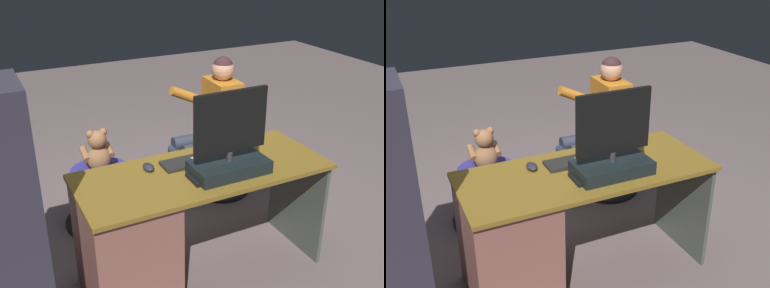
# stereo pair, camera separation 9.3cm
# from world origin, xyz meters

# --- Properties ---
(ground_plane) EXTENTS (10.00, 10.00, 0.00)m
(ground_plane) POSITION_xyz_m (0.00, 0.00, 0.00)
(ground_plane) COLOR #6E5E5F
(desk) EXTENTS (1.46, 0.60, 0.72)m
(desk) POSITION_xyz_m (0.38, 0.42, 0.39)
(desk) COLOR brown
(desk) RESTS_ON ground_plane
(monitor) EXTENTS (0.44, 0.23, 0.48)m
(monitor) POSITION_xyz_m (-0.11, 0.52, 0.86)
(monitor) COLOR black
(monitor) RESTS_ON desk
(keyboard) EXTENTS (0.42, 0.14, 0.02)m
(keyboard) POSITION_xyz_m (-0.01, 0.31, 0.73)
(keyboard) COLOR #242522
(keyboard) RESTS_ON desk
(computer_mouse) EXTENTS (0.06, 0.10, 0.04)m
(computer_mouse) POSITION_xyz_m (0.28, 0.28, 0.74)
(computer_mouse) COLOR #262732
(computer_mouse) RESTS_ON desk
(cup) EXTENTS (0.08, 0.08, 0.09)m
(cup) POSITION_xyz_m (-0.37, 0.26, 0.77)
(cup) COLOR yellow
(cup) RESTS_ON desk
(tv_remote) EXTENTS (0.05, 0.15, 0.02)m
(tv_remote) POSITION_xyz_m (0.11, 0.52, 0.73)
(tv_remote) COLOR black
(tv_remote) RESTS_ON desk
(notebook_binder) EXTENTS (0.23, 0.31, 0.02)m
(notebook_binder) POSITION_xyz_m (-0.10, 0.44, 0.74)
(notebook_binder) COLOR beige
(notebook_binder) RESTS_ON desk
(office_chair_teddy) EXTENTS (0.56, 0.56, 0.43)m
(office_chair_teddy) POSITION_xyz_m (0.39, -0.41, 0.23)
(office_chair_teddy) COLOR black
(office_chair_teddy) RESTS_ON ground_plane
(teddy_bear) EXTENTS (0.22, 0.22, 0.31)m
(teddy_bear) POSITION_xyz_m (0.39, -0.42, 0.57)
(teddy_bear) COLOR #9B6742
(teddy_bear) RESTS_ON office_chair_teddy
(visitor_chair) EXTENTS (0.49, 0.49, 0.43)m
(visitor_chair) POSITION_xyz_m (-0.62, -0.44, 0.26)
(visitor_chair) COLOR black
(visitor_chair) RESTS_ON ground_plane
(person) EXTENTS (0.53, 0.48, 1.12)m
(person) POSITION_xyz_m (-0.54, -0.44, 0.65)
(person) COLOR #C37422
(person) RESTS_ON ground_plane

